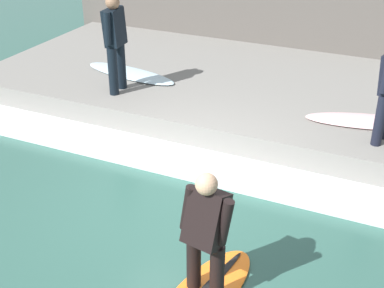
{
  "coord_description": "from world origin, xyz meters",
  "views": [
    {
      "loc": [
        -5.45,
        -2.7,
        4.13
      ],
      "look_at": [
        0.43,
        0.0,
        0.7
      ],
      "focal_mm": 50.0,
      "sensor_mm": 36.0,
      "label": 1
    }
  ],
  "objects_px": {
    "surfboard_waiting_near": "(130,73)",
    "surfboard_waiting_far": "(369,121)",
    "surfer_riding": "(206,229)",
    "surfer_waiting_near": "(115,39)"
  },
  "relations": [
    {
      "from": "surfboard_waiting_near",
      "to": "surfboard_waiting_far",
      "type": "distance_m",
      "value": 4.47
    },
    {
      "from": "surfer_riding",
      "to": "surfboard_waiting_far",
      "type": "height_order",
      "value": "surfer_riding"
    },
    {
      "from": "surfboard_waiting_near",
      "to": "surfer_riding",
      "type": "bearing_deg",
      "value": -141.38
    },
    {
      "from": "surfboard_waiting_near",
      "to": "surfboard_waiting_far",
      "type": "xyz_separation_m",
      "value": [
        -0.3,
        -4.46,
        0.0
      ]
    },
    {
      "from": "surfer_riding",
      "to": "surfboard_waiting_near",
      "type": "distance_m",
      "value": 5.45
    },
    {
      "from": "surfboard_waiting_far",
      "to": "surfboard_waiting_near",
      "type": "bearing_deg",
      "value": 86.21
    },
    {
      "from": "surfer_riding",
      "to": "surfer_waiting_near",
      "type": "xyz_separation_m",
      "value": [
        3.47,
        3.17,
        0.6
      ]
    },
    {
      "from": "surfer_waiting_near",
      "to": "surfboard_waiting_near",
      "type": "xyz_separation_m",
      "value": [
        0.79,
        0.22,
        -0.91
      ]
    },
    {
      "from": "surfer_riding",
      "to": "surfer_waiting_near",
      "type": "relative_size",
      "value": 0.87
    },
    {
      "from": "surfer_waiting_near",
      "to": "surfer_riding",
      "type": "bearing_deg",
      "value": -137.54
    }
  ]
}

